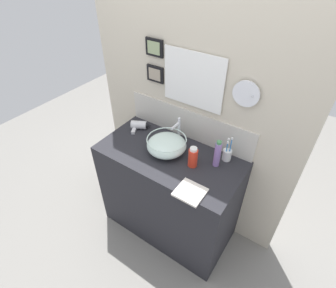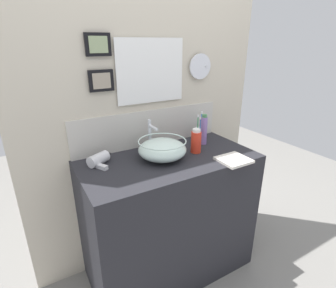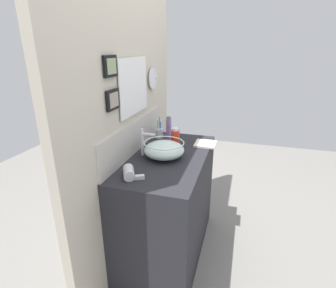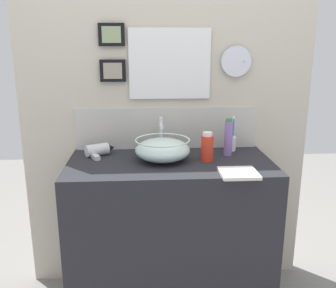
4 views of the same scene
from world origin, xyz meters
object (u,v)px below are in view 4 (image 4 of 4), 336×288
glass_bowl_sink (163,149)px  faucet (161,132)px  hair_drier (100,150)px  soap_dispenser (228,138)px  lotion_bottle (207,147)px  hand_towel (239,173)px  toothbrush_cup (230,143)px

glass_bowl_sink → faucet: bearing=90.0°
hair_drier → soap_dispenser: size_ratio=0.84×
faucet → hair_drier: size_ratio=1.17×
faucet → lotion_bottle: bearing=-36.3°
lotion_bottle → soap_dispenser: bearing=35.0°
hair_drier → hand_towel: size_ratio=0.99×
toothbrush_cup → faucet: bearing=-177.6°
hair_drier → soap_dispenser: bearing=-3.4°
toothbrush_cup → lotion_bottle: bearing=-131.9°
hair_drier → soap_dispenser: (0.74, -0.04, 0.07)m
glass_bowl_sink → lotion_bottle: lotion_bottle is taller
hair_drier → hand_towel: hair_drier is taller
hand_towel → glass_bowl_sink: bearing=144.8°
lotion_bottle → hair_drier: bearing=166.8°
hair_drier → hand_towel: bearing=-27.6°
faucet → hand_towel: bearing=-48.8°
glass_bowl_sink → hand_towel: glass_bowl_sink is taller
faucet → toothbrush_cup: (0.42, 0.02, -0.07)m
toothbrush_cup → lotion_bottle: 0.26m
toothbrush_cup → lotion_bottle: (-0.18, -0.20, 0.03)m
faucet → soap_dispenser: 0.39m
faucet → toothbrush_cup: faucet is taller
hair_drier → lotion_bottle: lotion_bottle is taller
glass_bowl_sink → hand_towel: 0.45m
hand_towel → faucet: bearing=131.2°
toothbrush_cup → soap_dispenser: size_ratio=0.97×
toothbrush_cup → hand_towel: toothbrush_cup is taller
hair_drier → lotion_bottle: bearing=-13.2°
soap_dispenser → hand_towel: bearing=-93.2°
faucet → soap_dispenser: soap_dispenser is taller
faucet → hand_towel: (0.36, -0.41, -0.11)m
glass_bowl_sink → hand_towel: bearing=-35.2°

